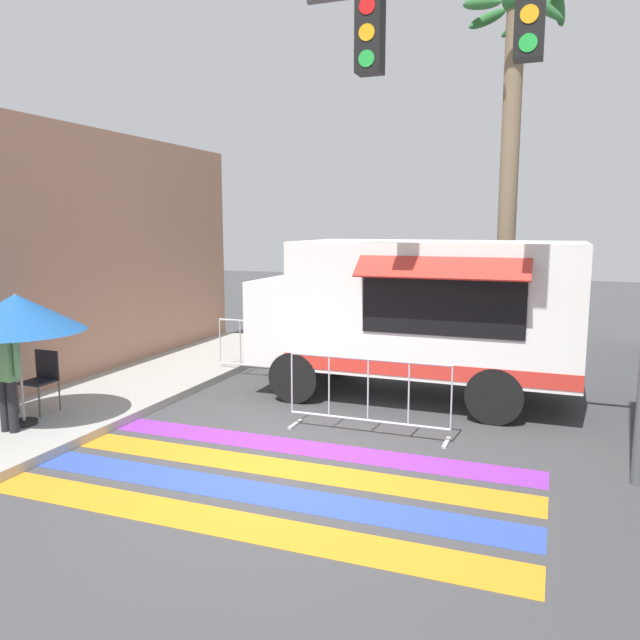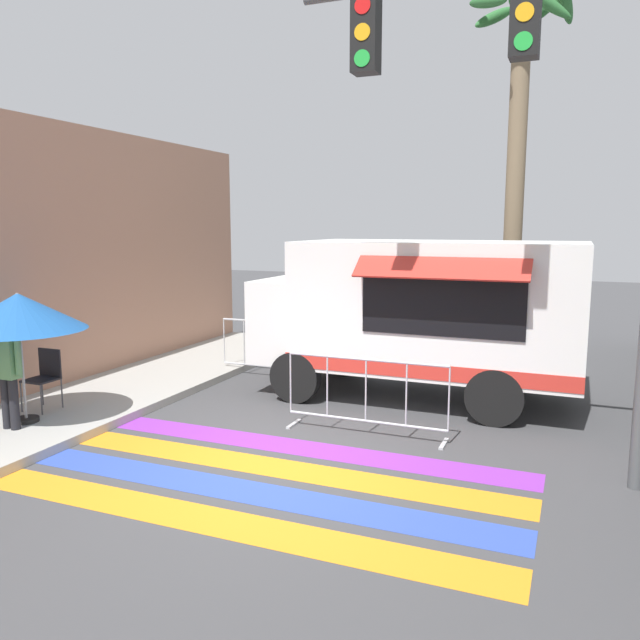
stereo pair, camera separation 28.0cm
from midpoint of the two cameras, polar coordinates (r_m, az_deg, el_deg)
The scene contains 10 objects.
ground_plane at distance 7.89m, azimuth -5.60°, elevation -13.69°, with size 60.00×60.00×0.00m, color #424244.
crosswalk_painted at distance 7.71m, azimuth -6.32°, elevation -14.20°, with size 6.40×2.84×0.01m.
food_truck at distance 10.89m, azimuth 7.72°, elevation 1.03°, with size 5.49×2.80×2.72m.
traffic_signal_pole at distance 7.86m, azimuth 18.00°, elevation 19.04°, with size 4.31×0.29×6.29m.
patio_umbrella at distance 9.85m, azimuth -26.75°, elevation 0.54°, with size 1.88×1.88×1.91m.
folding_chair at distance 10.65m, azimuth -24.75°, elevation -4.58°, with size 0.44×0.44×0.94m.
vendor_person at distance 9.73m, azimuth -27.54°, elevation -4.08°, with size 0.53×0.21×1.57m.
barricade_front at distance 9.03m, azimuth 3.51°, elevation -6.94°, with size 2.40×0.44×1.13m.
barricade_side at distance 12.45m, azimuth -6.04°, elevation -2.68°, with size 1.89×0.44×1.13m.
palm_tree at distance 14.19m, azimuth 16.52°, elevation 16.76°, with size 2.25×2.17×7.86m.
Camera 1 is at (3.14, -6.57, 3.00)m, focal length 35.00 mm.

